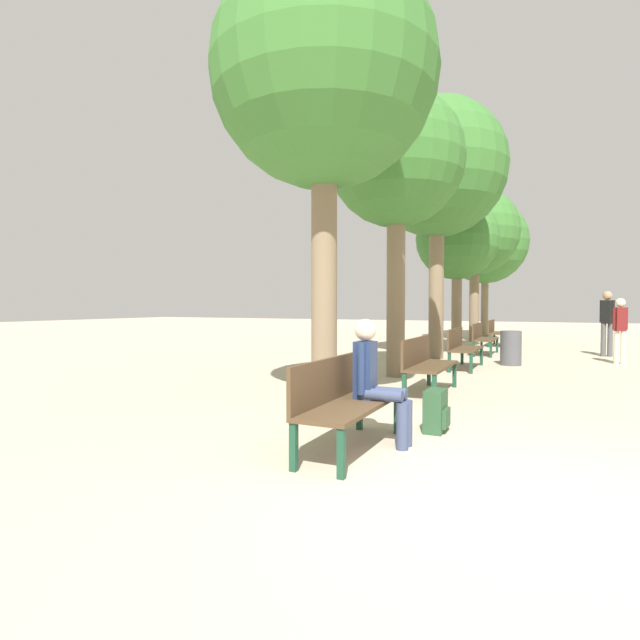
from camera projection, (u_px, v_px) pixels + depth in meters
ground_plane at (510, 506)px, 3.47m from camera, size 80.00×80.00×0.00m
bench_row_0 at (343, 397)px, 4.82m from camera, size 0.52×1.64×0.88m
bench_row_1 at (425, 361)px, 7.86m from camera, size 0.52×1.64×0.88m
bench_row_2 at (462, 345)px, 10.91m from camera, size 0.52×1.64×0.88m
bench_row_3 at (482, 336)px, 13.96m from camera, size 0.52×1.64×0.88m
bench_row_4 at (496, 331)px, 17.00m from camera, size 0.52×1.64×0.88m
tree_row_0 at (324, 76)px, 6.60m from camera, size 3.02×3.02×5.98m
tree_row_1 at (396, 162)px, 9.60m from camera, size 2.62×2.62×5.52m
tree_row_2 at (437, 169)px, 12.83m from camera, size 3.55×3.55×6.70m
tree_row_3 at (457, 240)px, 15.55m from camera, size 2.56×2.56×4.74m
tree_row_4 at (475, 232)px, 18.85m from camera, size 3.30×3.30×5.83m
tree_row_5 at (485, 242)px, 21.65m from camera, size 3.61×3.61×5.93m
person_seated at (376, 378)px, 4.98m from camera, size 0.58×0.33×1.26m
backpack at (436, 411)px, 5.48m from camera, size 0.24×0.38×0.46m
pedestrian_near at (620, 326)px, 11.70m from camera, size 0.31×0.24×1.55m
pedestrian_mid at (607, 319)px, 13.43m from camera, size 0.36×0.29×1.77m
trash_bin at (511, 348)px, 11.51m from camera, size 0.47×0.47×0.79m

